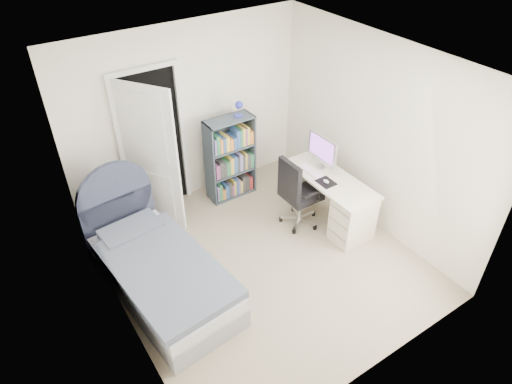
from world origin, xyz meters
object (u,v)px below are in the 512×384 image
bed (159,270)px  office_chair (296,190)px  nightstand (110,215)px  floor_lamp (138,178)px  bookcase (231,160)px  desk (328,196)px

bed → office_chair: 2.01m
nightstand → floor_lamp: size_ratio=0.38×
nightstand → floor_lamp: floor_lamp is taller
bed → office_chair: bearing=1.4°
bed → nightstand: (-0.14, 1.15, 0.09)m
bed → office_chair: (1.99, 0.05, 0.28)m
nightstand → bed: bearing=-82.9°
bookcase → desk: bearing=-57.2°
nightstand → office_chair: 2.41m
nightstand → office_chair: bearing=-27.3°
floor_lamp → bed: bearing=-104.9°
floor_lamp → office_chair: 2.10m
floor_lamp → desk: 2.54m
floor_lamp → nightstand: bearing=-156.8°
bookcase → desk: bookcase is taller
nightstand → floor_lamp: 0.60m
desk → nightstand: bearing=154.4°
nightstand → floor_lamp: (0.51, 0.22, 0.25)m
bed → office_chair: bed is taller
bed → desk: (2.43, -0.08, 0.09)m
floor_lamp → office_chair: (1.63, -1.32, -0.05)m
bookcase → office_chair: bookcase is taller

